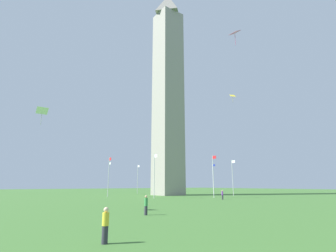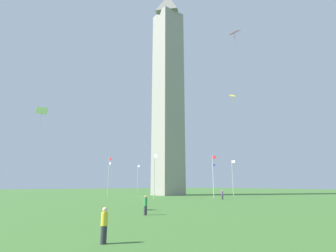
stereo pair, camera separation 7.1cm
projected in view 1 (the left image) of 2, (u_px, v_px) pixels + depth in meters
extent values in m
plane|color=#3D6B2D|center=(168.00, 195.00, 67.68)|extent=(260.00, 260.00, 0.00)
cube|color=gray|center=(168.00, 98.00, 73.69)|extent=(6.72, 6.72, 53.78)
pyramid|color=gray|center=(168.00, 6.00, 80.51)|extent=(6.72, 6.72, 7.33)
cylinder|color=silver|center=(213.00, 176.00, 55.30)|extent=(0.14, 0.14, 8.97)
cube|color=red|center=(214.00, 157.00, 55.76)|extent=(1.00, 0.03, 0.64)
cylinder|color=silver|center=(233.00, 178.00, 65.94)|extent=(0.14, 0.14, 8.97)
cube|color=white|center=(233.00, 162.00, 66.40)|extent=(1.00, 0.03, 0.64)
cylinder|color=silver|center=(213.00, 179.00, 78.19)|extent=(0.14, 0.14, 8.97)
cube|color=#1E2D99|center=(214.00, 165.00, 78.65)|extent=(1.00, 0.03, 0.64)
cylinder|color=silver|center=(177.00, 179.00, 84.87)|extent=(0.14, 0.14, 8.97)
cube|color=#1E2D99|center=(177.00, 167.00, 85.33)|extent=(1.00, 0.03, 0.64)
cylinder|color=silver|center=(138.00, 179.00, 82.07)|extent=(0.14, 0.14, 8.97)
cube|color=white|center=(139.00, 166.00, 82.53)|extent=(1.00, 0.03, 0.64)
cylinder|color=silver|center=(108.00, 178.00, 71.43)|extent=(0.14, 0.14, 8.97)
cube|color=white|center=(110.00, 163.00, 71.89)|extent=(1.00, 0.03, 0.64)
cylinder|color=silver|center=(108.00, 177.00, 59.18)|extent=(0.14, 0.14, 8.97)
cube|color=red|center=(110.00, 159.00, 59.65)|extent=(1.00, 0.03, 0.64)
cylinder|color=silver|center=(154.00, 176.00, 52.50)|extent=(0.14, 0.14, 8.97)
cube|color=white|center=(156.00, 156.00, 52.96)|extent=(1.00, 0.03, 0.64)
cylinder|color=#2D2D38|center=(223.00, 197.00, 47.62)|extent=(0.29, 0.29, 0.80)
cylinder|color=purple|center=(222.00, 193.00, 47.78)|extent=(0.32, 0.32, 0.68)
sphere|color=tan|center=(222.00, 191.00, 47.88)|extent=(0.24, 0.24, 0.24)
cylinder|color=#2D2D38|center=(146.00, 211.00, 23.33)|extent=(0.29, 0.29, 0.80)
cylinder|color=#388C47|center=(146.00, 202.00, 23.50)|extent=(0.32, 0.32, 0.69)
sphere|color=tan|center=(146.00, 197.00, 23.60)|extent=(0.24, 0.24, 0.24)
cylinder|color=#2D2D38|center=(105.00, 235.00, 12.01)|extent=(0.29, 0.29, 0.80)
cylinder|color=yellow|center=(106.00, 219.00, 12.16)|extent=(0.32, 0.32, 0.60)
sphere|color=beige|center=(106.00, 210.00, 12.26)|extent=(0.24, 0.24, 0.24)
cube|color=white|center=(42.00, 111.00, 27.75)|extent=(1.08, 1.19, 0.54)
cylinder|color=#A7A7A7|center=(41.00, 119.00, 27.55)|extent=(0.04, 0.04, 1.37)
cube|color=pink|center=(235.00, 33.00, 27.10)|extent=(1.13, 1.03, 0.51)
cylinder|color=#A44A79|center=(235.00, 40.00, 26.91)|extent=(0.04, 0.04, 1.26)
cube|color=yellow|center=(233.00, 96.00, 57.88)|extent=(1.33, 1.45, 0.74)
cylinder|color=#A4921C|center=(233.00, 100.00, 57.67)|extent=(0.04, 0.04, 1.41)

